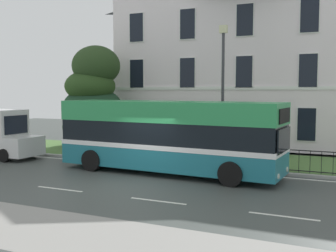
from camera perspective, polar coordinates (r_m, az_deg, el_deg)
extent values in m
cube|color=#404542|center=(16.23, -5.01, -8.05)|extent=(60.00, 56.00, 0.06)
cube|color=silver|center=(19.42, 0.31, -5.77)|extent=(54.00, 0.14, 0.01)
cube|color=silver|center=(15.87, -14.63, -8.36)|extent=(2.00, 0.12, 0.01)
cube|color=silver|center=(13.77, -1.37, -10.24)|extent=(2.00, 0.12, 0.01)
cube|color=silver|center=(12.63, 15.58, -11.84)|extent=(2.00, 0.12, 0.01)
cube|color=#9E9E99|center=(19.83, 0.86, -5.38)|extent=(57.00, 0.24, 0.12)
cube|color=#4B7037|center=(22.25, 3.60, -4.26)|extent=(57.00, 5.07, 0.12)
cube|color=gray|center=(11.91, -18.44, -12.94)|extent=(57.00, 3.00, 0.01)
cube|color=white|center=(29.54, 12.81, 7.31)|extent=(17.65, 10.07, 9.56)
cube|color=white|center=(24.58, 10.37, 5.17)|extent=(17.65, 0.06, 0.20)
cube|color=#2D333D|center=(24.68, 10.28, -0.70)|extent=(1.10, 0.06, 2.20)
cube|color=white|center=(27.22, -4.27, 0.97)|extent=(1.06, 0.04, 1.89)
cube|color=black|center=(27.21, -4.29, 0.97)|extent=(0.96, 0.03, 1.79)
cube|color=white|center=(25.72, 2.65, 0.75)|extent=(1.06, 0.04, 1.89)
cube|color=black|center=(25.70, 2.63, 0.75)|extent=(0.96, 0.03, 1.79)
cube|color=white|center=(24.64, 10.30, 0.49)|extent=(1.06, 0.04, 1.89)
cube|color=black|center=(24.62, 10.28, 0.49)|extent=(0.96, 0.03, 1.79)
cube|color=white|center=(24.03, 18.49, 0.21)|extent=(1.06, 0.04, 1.89)
cube|color=black|center=(24.01, 18.48, 0.21)|extent=(0.96, 0.03, 1.79)
cube|color=white|center=(27.18, -4.31, 7.17)|extent=(1.06, 0.04, 1.89)
cube|color=black|center=(27.16, -4.33, 7.17)|extent=(0.96, 0.03, 1.79)
cube|color=white|center=(25.68, 2.67, 7.31)|extent=(1.06, 0.04, 1.89)
cube|color=black|center=(25.66, 2.66, 7.32)|extent=(0.96, 0.03, 1.79)
cube|color=white|center=(24.59, 10.40, 7.34)|extent=(1.06, 0.04, 1.89)
cube|color=black|center=(24.57, 10.39, 7.35)|extent=(0.96, 0.03, 1.79)
cube|color=white|center=(23.98, 18.68, 7.23)|extent=(1.06, 0.04, 1.89)
cube|color=black|center=(23.96, 18.67, 7.23)|extent=(0.96, 0.03, 1.79)
cube|color=white|center=(27.45, -4.35, 13.32)|extent=(1.06, 0.04, 1.89)
cube|color=black|center=(27.44, -4.37, 13.32)|extent=(0.96, 0.03, 1.79)
cube|color=white|center=(25.96, 2.70, 13.81)|extent=(1.06, 0.04, 1.89)
cube|color=black|center=(25.95, 2.68, 13.82)|extent=(0.96, 0.03, 1.79)
cube|color=white|center=(24.89, 10.51, 14.12)|extent=(1.06, 0.04, 1.89)
cube|color=black|center=(24.87, 10.50, 14.13)|extent=(0.96, 0.03, 1.79)
cube|color=white|center=(24.29, 18.88, 14.18)|extent=(1.06, 0.04, 1.89)
cube|color=black|center=(24.27, 18.87, 14.19)|extent=(0.96, 0.03, 1.79)
cube|color=black|center=(19.29, 6.16, -2.66)|extent=(14.01, 0.04, 0.04)
cube|color=black|center=(19.43, 6.13, -5.21)|extent=(14.01, 0.04, 0.04)
cylinder|color=black|center=(22.53, -11.05, -2.85)|extent=(0.02, 0.02, 0.95)
cylinder|color=black|center=(22.27, -10.10, -2.93)|extent=(0.02, 0.02, 0.95)
cylinder|color=black|center=(22.02, -9.13, -3.00)|extent=(0.02, 0.02, 0.95)
cylinder|color=black|center=(21.78, -8.14, -3.08)|extent=(0.02, 0.02, 0.95)
cylinder|color=black|center=(21.54, -7.13, -3.15)|extent=(0.02, 0.02, 0.95)
cylinder|color=black|center=(21.31, -6.09, -3.23)|extent=(0.02, 0.02, 0.95)
cylinder|color=black|center=(21.08, -5.03, -3.31)|extent=(0.02, 0.02, 0.95)
cylinder|color=black|center=(20.87, -3.94, -3.39)|extent=(0.02, 0.02, 0.95)
cylinder|color=black|center=(20.66, -2.84, -3.47)|extent=(0.02, 0.02, 0.95)
cylinder|color=black|center=(20.46, -1.71, -3.54)|extent=(0.02, 0.02, 0.95)
cylinder|color=black|center=(20.27, -0.56, -3.62)|extent=(0.02, 0.02, 0.95)
cylinder|color=black|center=(20.08, 0.61, -3.70)|extent=(0.02, 0.02, 0.95)
cylinder|color=black|center=(19.90, 1.81, -3.78)|extent=(0.02, 0.02, 0.95)
cylinder|color=black|center=(19.74, 3.02, -3.86)|extent=(0.02, 0.02, 0.95)
cylinder|color=black|center=(19.58, 4.25, -3.94)|extent=(0.02, 0.02, 0.95)
cylinder|color=black|center=(19.43, 5.51, -4.02)|extent=(0.02, 0.02, 0.95)
cylinder|color=black|center=(19.29, 6.78, -4.09)|extent=(0.02, 0.02, 0.95)
cylinder|color=black|center=(19.16, 8.07, -4.17)|extent=(0.02, 0.02, 0.95)
cylinder|color=black|center=(19.04, 9.38, -4.24)|extent=(0.02, 0.02, 0.95)
cylinder|color=black|center=(18.93, 10.71, -4.32)|extent=(0.02, 0.02, 0.95)
cylinder|color=black|center=(18.83, 12.05, -4.39)|extent=(0.02, 0.02, 0.95)
cylinder|color=black|center=(18.74, 13.40, -4.46)|extent=(0.02, 0.02, 0.95)
cylinder|color=black|center=(18.67, 14.76, -4.53)|extent=(0.02, 0.02, 0.95)
cylinder|color=black|center=(18.60, 16.14, -4.59)|extent=(0.02, 0.02, 0.95)
cylinder|color=black|center=(18.54, 17.53, -4.66)|extent=(0.02, 0.02, 0.95)
cylinder|color=black|center=(18.49, 18.92, -4.72)|extent=(0.02, 0.02, 0.95)
cylinder|color=black|center=(18.46, 20.32, -4.78)|extent=(0.02, 0.02, 0.95)
cylinder|color=black|center=(18.43, 21.73, -4.83)|extent=(0.02, 0.02, 0.95)
cylinder|color=#423328|center=(26.31, -10.17, -0.80)|extent=(0.39, 0.39, 1.79)
ellipsoid|color=#1C4224|center=(26.10, -10.05, -0.06)|extent=(3.90, 3.90, 2.07)
ellipsoid|color=#1D3C26|center=(26.36, -10.28, 2.70)|extent=(3.64, 3.64, 2.34)
ellipsoid|color=#28421C|center=(26.12, -10.63, 5.41)|extent=(3.11, 3.11, 1.98)
ellipsoid|color=#263D1D|center=(26.15, -9.84, 8.15)|extent=(2.96, 2.96, 2.47)
cube|color=#1D6B7C|center=(18.09, 0.00, -4.08)|extent=(9.97, 2.94, 1.03)
cube|color=white|center=(18.02, 0.00, -2.58)|extent=(10.00, 2.96, 0.20)
cube|color=black|center=(17.96, 0.00, -0.91)|extent=(9.89, 2.90, 0.98)
cube|color=#2A904F|center=(17.89, 0.00, 2.02)|extent=(9.97, 2.94, 0.86)
cube|color=black|center=(16.28, 15.63, -1.87)|extent=(0.17, 2.01, 0.90)
cube|color=black|center=(16.20, 15.70, 1.38)|extent=(0.16, 1.72, 0.55)
cylinder|color=silver|center=(17.21, 16.06, -5.74)|extent=(0.05, 0.20, 0.20)
cylinder|color=silver|center=(15.74, 14.93, -6.70)|extent=(0.05, 0.20, 0.20)
cylinder|color=black|center=(17.98, 10.99, -5.19)|extent=(0.98, 0.35, 0.96)
cylinder|color=black|center=(15.83, 8.60, -6.52)|extent=(0.98, 0.35, 0.96)
cylinder|color=black|center=(20.76, -6.52, -3.77)|extent=(0.98, 0.35, 0.96)
cylinder|color=black|center=(18.93, -10.42, -4.67)|extent=(0.98, 0.35, 0.96)
cube|color=silver|center=(22.72, -19.11, -2.66)|extent=(1.18, 1.94, 0.99)
cube|color=black|center=(23.00, -20.13, 0.18)|extent=(0.11, 1.52, 0.96)
cylinder|color=black|center=(23.72, -18.27, -3.24)|extent=(0.69, 0.24, 0.68)
cylinder|color=black|center=(22.48, -21.54, -3.78)|extent=(0.69, 0.24, 0.68)
cylinder|color=#333338|center=(20.23, 7.52, 3.79)|extent=(0.14, 0.14, 6.20)
cube|color=beige|center=(20.43, 7.62, 13.03)|extent=(0.36, 0.24, 0.36)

